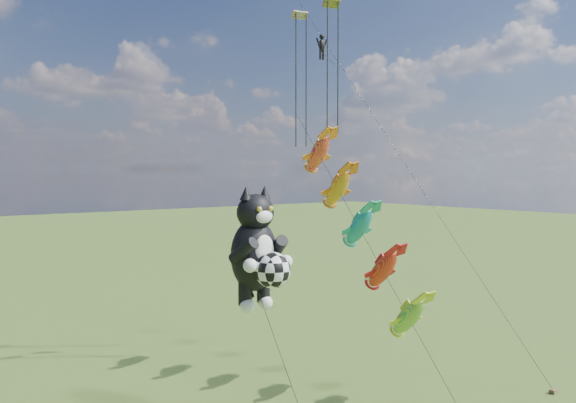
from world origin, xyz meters
TOP-DOWN VIEW (x-y plane):
  - cat_kite_rig at (0.40, -0.31)m, footprint 2.76×4.21m
  - fish_windsock_rig at (9.72, 2.79)m, footprint 2.97×15.78m
  - parafoil_rig at (12.23, 8.60)m, footprint 4.96×17.01m

SIDE VIEW (x-z plane):
  - cat_kite_rig at x=0.40m, z-range 2.84..14.19m
  - fish_windsock_rig at x=9.72m, z-range 0.97..16.50m
  - parafoil_rig at x=12.23m, z-range 8.03..31.43m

